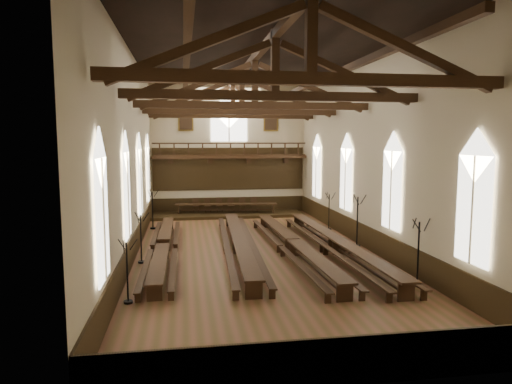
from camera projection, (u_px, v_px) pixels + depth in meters
ground at (255, 252)px, 23.35m from camera, size 26.00×26.00×0.00m
room_walls at (255, 125)px, 22.61m from camera, size 26.00×26.00×26.00m
wainscot_band at (255, 240)px, 23.28m from camera, size 12.00×26.00×1.20m
side_windows at (255, 179)px, 22.92m from camera, size 11.85×19.80×4.50m
end_window at (229, 120)px, 35.18m from camera, size 2.80×0.12×3.80m
minstrels_gallery at (230, 163)px, 35.33m from camera, size 11.80×1.24×3.70m
portraits at (229, 122)px, 35.19m from camera, size 7.75×0.09×1.45m
roof_trusses at (255, 89)px, 22.41m from camera, size 11.70×25.70×2.80m
refectory_row_a at (163, 245)px, 22.69m from camera, size 1.46×13.93×0.70m
refectory_row_b at (239, 241)px, 23.31m from camera, size 1.95×14.88×0.79m
refectory_row_c at (293, 243)px, 22.88m from camera, size 1.74×14.63×0.77m
refectory_row_d at (336, 242)px, 23.06m from camera, size 1.77×14.92×0.80m
dais at (226, 214)px, 34.46m from camera, size 11.40×3.15×0.21m
high_table at (226, 205)px, 34.38m from camera, size 7.70×1.68×0.72m
high_chairs at (225, 204)px, 35.12m from camera, size 5.00×0.51×1.08m
candelabrum_left_near at (128, 284)px, 15.94m from camera, size 0.68×0.68×2.30m
candelabrum_left_mid at (141, 248)px, 21.17m from camera, size 0.69×0.73×2.40m
candelabrum_left_far at (153, 217)px, 29.28m from camera, size 0.73×0.78×2.56m
candelabrum_right_near at (418, 264)px, 18.02m from camera, size 0.80×0.77×2.66m
candelabrum_right_mid at (357, 231)px, 24.30m from camera, size 0.81×0.87×2.86m
candelabrum_right_far at (329, 218)px, 29.00m from camera, size 0.71×0.71×2.41m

